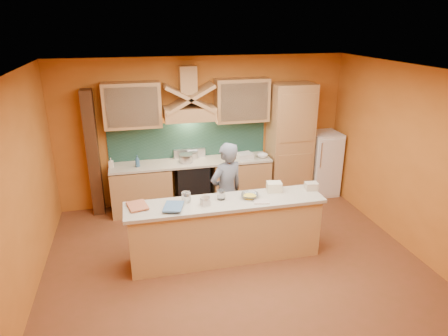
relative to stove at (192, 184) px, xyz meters
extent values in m
cube|color=brown|center=(0.30, -2.20, -0.45)|extent=(5.50, 5.00, 0.01)
cube|color=white|center=(0.30, -2.20, 2.35)|extent=(5.50, 5.00, 0.01)
cube|color=#C16C25|center=(0.30, 0.30, 0.95)|extent=(5.50, 0.02, 2.80)
cube|color=#C16C25|center=(0.30, -4.70, 0.95)|extent=(5.50, 0.02, 2.80)
cube|color=#C16C25|center=(-2.45, -2.20, 0.95)|extent=(0.02, 5.00, 2.80)
cube|color=#C16C25|center=(3.05, -2.20, 0.95)|extent=(0.02, 5.00, 2.80)
cube|color=tan|center=(-0.95, 0.00, -0.02)|extent=(1.10, 0.60, 0.86)
cube|color=tan|center=(0.95, 0.00, -0.02)|extent=(1.10, 0.60, 0.86)
cube|color=#C0B6A2|center=(0.00, 0.00, 0.45)|extent=(3.00, 0.62, 0.04)
cube|color=black|center=(0.00, 0.00, 0.00)|extent=(0.60, 0.58, 0.90)
cube|color=#1B3D34|center=(0.00, 0.28, 0.80)|extent=(3.00, 0.03, 0.70)
cube|color=tan|center=(0.00, 0.05, 1.37)|extent=(0.92, 0.50, 0.24)
cube|color=tan|center=(0.00, 0.15, 1.95)|extent=(0.30, 0.30, 0.50)
cube|color=tan|center=(-1.00, 0.12, 1.55)|extent=(1.00, 0.35, 0.80)
cube|color=tan|center=(1.00, 0.12, 1.55)|extent=(1.00, 0.35, 0.80)
cube|color=tan|center=(1.95, 0.00, 0.70)|extent=(0.80, 0.60, 2.30)
cube|color=white|center=(2.70, 0.00, 0.20)|extent=(0.58, 0.60, 1.30)
cube|color=#472816|center=(-1.75, 0.15, 0.70)|extent=(0.20, 0.30, 2.30)
cube|color=tan|center=(0.20, -1.90, -0.01)|extent=(2.80, 0.55, 0.88)
cube|color=#C0B6A2|center=(0.20, -1.90, 0.47)|extent=(2.90, 0.62, 0.05)
imported|color=slate|center=(0.35, -1.34, 0.38)|extent=(0.71, 0.60, 1.65)
cylinder|color=silver|center=(-0.11, -0.03, 0.52)|extent=(0.31, 0.31, 0.14)
cylinder|color=#B7B6BE|center=(0.05, 0.17, 0.52)|extent=(0.22, 0.22, 0.14)
imported|color=white|center=(-1.45, 0.00, 0.56)|extent=(0.09, 0.09, 0.18)
imported|color=#315C87|center=(-0.99, -0.08, 0.58)|extent=(0.11, 0.11, 0.22)
imported|color=silver|center=(1.36, -0.11, 0.50)|extent=(0.27, 0.27, 0.07)
cube|color=silver|center=(1.00, -0.09, 0.52)|extent=(0.34, 0.29, 0.11)
imported|color=#BA6442|center=(-1.17, -1.83, 0.51)|extent=(0.32, 0.39, 0.03)
imported|color=#446896|center=(-0.69, -1.95, 0.53)|extent=(0.34, 0.41, 0.03)
cylinder|color=white|center=(-0.36, -1.79, 0.57)|extent=(0.15, 0.15, 0.15)
cylinder|color=silver|center=(0.15, -1.82, 0.57)|extent=(0.14, 0.14, 0.14)
cube|color=silver|center=(-0.11, -1.96, 0.54)|extent=(0.14, 0.14, 0.10)
imported|color=silver|center=(0.57, -1.87, 0.53)|extent=(0.33, 0.33, 0.06)
cube|color=beige|center=(0.69, -2.05, 0.50)|extent=(0.25, 0.21, 0.01)
cube|color=#EEE9C4|center=(1.00, -1.73, 0.57)|extent=(0.25, 0.21, 0.14)
cube|color=beige|center=(1.58, -1.80, 0.55)|extent=(0.21, 0.17, 0.12)
camera|label=1|loc=(-1.04, -6.99, 2.96)|focal=32.00mm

